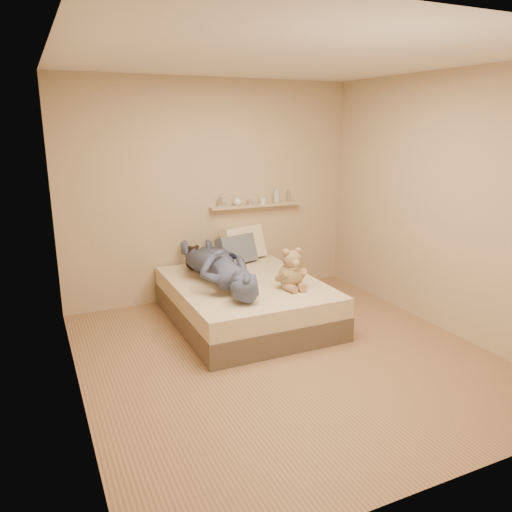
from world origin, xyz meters
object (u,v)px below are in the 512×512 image
bed (245,301)px  dark_plush (194,259)px  wall_shelf (256,205)px  teddy_bear (292,272)px  pillow_grey (237,250)px  pillow_cream (243,244)px  game_console (248,283)px  person (218,265)px

bed → dark_plush: 0.82m
dark_plush → wall_shelf: size_ratio=0.24×
teddy_bear → pillow_grey: teddy_bear is taller
pillow_cream → teddy_bear: bearing=-89.9°
pillow_grey → wall_shelf: wall_shelf is taller
dark_plush → pillow_grey: (0.55, 0.04, 0.04)m
dark_plush → pillow_cream: pillow_cream is taller
game_console → wall_shelf: size_ratio=0.16×
dark_plush → person: bearing=-81.5°
teddy_bear → person: bearing=142.6°
pillow_grey → person: 0.78m
pillow_cream → person: bearing=-129.0°
dark_plush → pillow_grey: size_ratio=0.59×
teddy_bear → pillow_cream: 1.23m
game_console → teddy_bear: teddy_bear is taller
teddy_bear → pillow_grey: size_ratio=0.86×
pillow_cream → bed: bearing=-112.4°
game_console → bed: bearing=69.5°
game_console → pillow_grey: 1.25m
game_console → pillow_cream: (0.53, 1.33, 0.04)m
bed → dark_plush: bearing=119.0°
pillow_cream → dark_plush: bearing=-165.7°
bed → teddy_bear: bearing=-49.6°
person → wall_shelf: 1.26m
bed → wall_shelf: wall_shelf is taller
game_console → wall_shelf: bearing=62.4°
pillow_grey → wall_shelf: bearing=31.4°
dark_plush → game_console: bearing=-81.4°
dark_plush → wall_shelf: (0.91, 0.26, 0.52)m
person → wall_shelf: wall_shelf is taller
dark_plush → pillow_cream: (0.70, 0.18, 0.07)m
game_console → pillow_grey: (0.38, 1.19, 0.01)m
bed → pillow_grey: bearing=74.5°
teddy_bear → bed: bearing=130.4°
pillow_cream → pillow_grey: size_ratio=1.10×
person → pillow_cream: bearing=-128.2°
dark_plush → pillow_grey: pillow_grey is taller
game_console → pillow_grey: size_ratio=0.39×
game_console → person: person is taller
wall_shelf → pillow_cream: bearing=-159.3°
game_console → pillow_grey: pillow_grey is taller
dark_plush → pillow_cream: 0.73m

